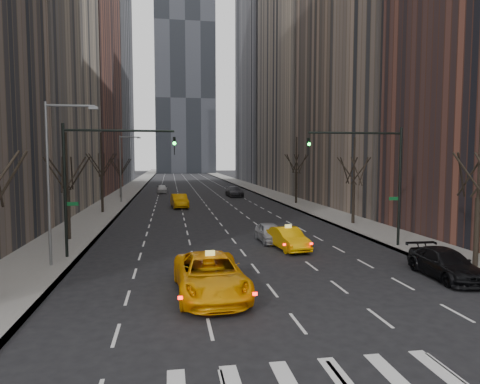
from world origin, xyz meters
name	(u,v)px	position (x,y,z in m)	size (l,w,h in m)	color
ground	(298,323)	(0.00, 0.00, 0.00)	(400.00, 400.00, 0.00)	black
sidewalk_left	(130,189)	(-12.25, 70.00, 0.07)	(4.50, 320.00, 0.15)	slate
sidewalk_right	(254,188)	(12.25, 70.00, 0.07)	(4.50, 320.00, 0.15)	slate
bld_left_far	(72,68)	(-21.50, 66.00, 22.00)	(14.00, 28.00, 44.00)	brown
bld_left_deep	(98,60)	(-21.50, 96.00, 30.00)	(14.00, 30.00, 60.00)	slate
bld_right_far	(309,57)	(21.50, 64.00, 25.00)	(14.00, 28.00, 50.00)	tan
bld_right_deep	(271,69)	(21.50, 95.00, 29.00)	(14.00, 30.00, 58.00)	slate
tower_far	(184,29)	(2.00, 170.00, 60.00)	(24.00, 24.00, 120.00)	black
tree_lw_b	(68,191)	(-12.00, 18.00, 3.72)	(3.36, 3.50, 7.82)	black
tree_lw_c	(102,177)	(-12.00, 34.00, 4.04)	(3.36, 3.50, 8.74)	black
tree_lw_d	(120,175)	(-12.00, 52.00, 3.56)	(3.36, 3.50, 7.36)	black
tree_rw_a	(478,199)	(12.00, 6.00, 3.88)	(3.36, 3.50, 8.28)	black
tree_rw_b	(354,184)	(12.00, 22.00, 3.72)	(3.36, 3.50, 7.82)	black
tree_rw_c	(296,174)	(12.00, 40.00, 4.04)	(3.36, 3.50, 8.74)	black
traffic_mast_left	(94,168)	(-9.11, 12.00, 5.49)	(6.69, 0.39, 8.00)	black
traffic_mast_right	(377,167)	(9.11, 12.00, 5.49)	(6.69, 0.39, 8.00)	black
streetlight_near	(55,167)	(-10.84, 10.00, 5.62)	(2.83, 0.22, 9.00)	slate
streetlight_far	(123,162)	(-10.84, 45.00, 5.62)	(2.83, 0.22, 9.00)	slate
taxi_suv	(210,275)	(-2.87, 3.81, 0.89)	(2.97, 6.44, 1.79)	#FFA705
taxi_sedan	(288,239)	(3.15, 12.52, 0.73)	(1.54, 4.42, 1.46)	#E9A104
silver_sedan_ahead	(270,232)	(2.55, 15.26, 0.69)	(1.64, 4.06, 1.38)	#A4A6AC
parked_suv_black	(445,264)	(9.20, 4.60, 0.73)	(2.04, 5.01, 1.45)	black
far_taxi	(179,201)	(-3.48, 38.25, 0.84)	(1.78, 5.11, 1.68)	orange
far_suv_grey	(234,192)	(5.50, 52.12, 0.80)	(2.25, 5.54, 1.61)	#2D2C31
far_car_white	(162,189)	(-6.01, 60.96, 0.74)	(1.76, 4.37, 1.49)	silver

